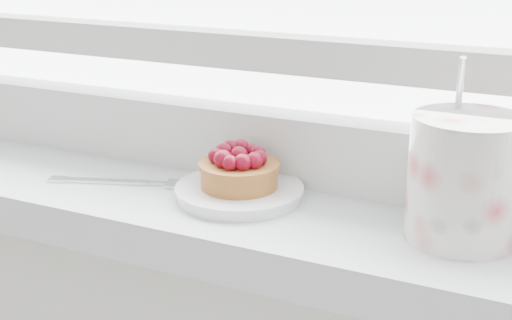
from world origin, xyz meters
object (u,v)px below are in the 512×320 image
Objects in this scene: raspberry_tart at (239,168)px; fork at (134,182)px; floral_mug at (470,177)px; saucer at (239,192)px.

fork is at bearing -174.04° from raspberry_tart.
raspberry_tart is 0.21m from floral_mug.
saucer is 0.82× the size of floral_mug.
raspberry_tart reaches higher than fork.
fork is at bearing -177.90° from floral_mug.
floral_mug is (0.21, 0.00, 0.03)m from raspberry_tart.
floral_mug is at bearing 0.07° from saucer.
saucer reaches higher than fork.
fork is (-0.11, -0.01, -0.03)m from raspberry_tart.
floral_mug reaches higher than fork.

